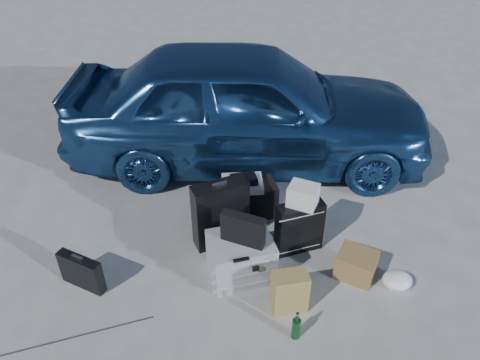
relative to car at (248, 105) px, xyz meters
name	(u,v)px	position (x,y,z in m)	size (l,w,h in m)	color
ground	(230,296)	(-0.19, -2.33, -0.75)	(60.00, 60.00, 0.00)	#ABABA6
car	(248,105)	(0.00, 0.00, 0.00)	(1.76, 4.38, 1.49)	#2A5A97
pelican_case	(241,257)	(-0.09, -2.04, -0.54)	(0.57, 0.47, 0.42)	#A3A6A9
laptop_bag	(243,229)	(-0.07, -2.06, -0.18)	(0.40, 0.10, 0.30)	black
briefcase	(81,272)	(-1.54, -2.19, -0.57)	(0.44, 0.10, 0.35)	black
suitcase_left	(220,214)	(-0.29, -1.59, -0.39)	(0.55, 0.20, 0.71)	black
suitcase_right	(299,227)	(0.48, -1.71, -0.47)	(0.46, 0.17, 0.55)	black
white_carton	(303,195)	(0.49, -1.69, -0.09)	(0.27, 0.21, 0.21)	silver
duffel_bag	(240,201)	(-0.09, -1.18, -0.55)	(0.77, 0.33, 0.38)	black
flat_box_white	(242,184)	(-0.07, -1.18, -0.33)	(0.43, 0.32, 0.07)	silver
flat_box_black	(244,180)	(-0.06, -1.20, -0.26)	(0.27, 0.19, 0.06)	black
kraft_bag	(289,292)	(0.33, -2.45, -0.54)	(0.30, 0.18, 0.40)	olive
cardboard_box	(356,265)	(0.99, -2.07, -0.62)	(0.35, 0.30, 0.26)	olive
plastic_bag	(397,280)	(1.35, -2.21, -0.67)	(0.27, 0.23, 0.15)	white
green_bottle	(296,326)	(0.36, -2.76, -0.60)	(0.07, 0.07, 0.28)	#0C3315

